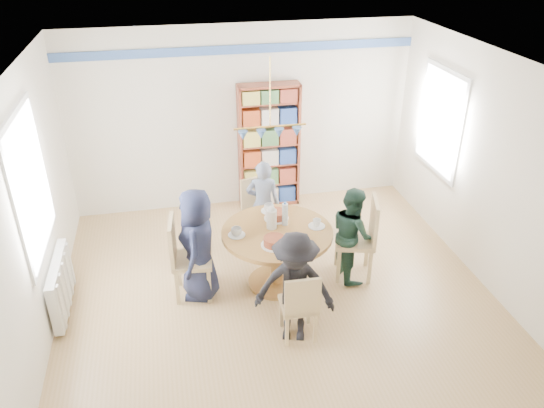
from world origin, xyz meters
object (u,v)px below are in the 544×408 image
object	(u,v)px
person_left	(198,245)
person_far	(263,204)
chair_near	(300,304)
person_near	(295,288)
dining_table	(277,245)
bookshelf	(269,148)
radiator	(61,285)
chair_right	(362,235)
person_right	(352,233)
chair_left	(184,255)
chair_far	(258,208)

from	to	relation	value
person_left	person_far	world-z (taller)	person_left
chair_near	person_near	bearing A→B (deg)	138.97
dining_table	person_left	size ratio (longest dim) A/B	0.95
dining_table	bookshelf	xyz separation A→B (m)	(0.32, 2.05, 0.37)
person_left	bookshelf	bearing A→B (deg)	162.65
radiator	chair_right	bearing A→B (deg)	-0.56
person_right	chair_left	bearing A→B (deg)	84.16
dining_table	person_far	bearing A→B (deg)	89.25
dining_table	bookshelf	world-z (taller)	bookshelf
person_left	chair_right	bearing A→B (deg)	103.18
person_near	radiator	bearing A→B (deg)	175.44
bookshelf	person_far	bearing A→B (deg)	-105.40
radiator	chair_right	world-z (taller)	chair_right
chair_far	person_left	distance (m)	1.35
dining_table	person_far	world-z (taller)	person_far
radiator	person_near	xyz separation A→B (m)	(2.43, -0.95, 0.29)
radiator	bookshelf	world-z (taller)	bookshelf
person_left	person_near	distance (m)	1.30
person_left	person_right	distance (m)	1.84
bookshelf	dining_table	bearing A→B (deg)	-98.96
chair_right	person_left	distance (m)	1.97
radiator	person_far	distance (m)	2.64
bookshelf	radiator	bearing A→B (deg)	-143.71
chair_left	chair_far	world-z (taller)	chair_left
chair_left	person_left	distance (m)	0.21
chair_left	chair_right	world-z (taller)	chair_right
person_right	person_far	size ratio (longest dim) A/B	0.98
person_right	person_near	size ratio (longest dim) A/B	0.95
dining_table	person_right	size ratio (longest dim) A/B	1.08
chair_left	person_right	size ratio (longest dim) A/B	0.84
chair_far	bookshelf	distance (m)	1.18
radiator	bookshelf	bearing A→B (deg)	36.29
dining_table	person_near	bearing A→B (deg)	-91.56
dining_table	person_right	world-z (taller)	person_right
chair_left	person_left	size ratio (longest dim) A/B	0.74
dining_table	chair_left	world-z (taller)	chair_left
chair_far	person_far	bearing A→B (deg)	-59.15
radiator	person_left	size ratio (longest dim) A/B	0.73
person_near	dining_table	bearing A→B (deg)	105.31
chair_right	person_left	xyz separation A→B (m)	(-1.96, 0.02, 0.11)
person_right	radiator	bearing A→B (deg)	84.65
person_left	person_near	size ratio (longest dim) A/B	1.07
chair_near	radiator	bearing A→B (deg)	158.10
person_right	person_near	distance (m)	1.33
chair_left	chair_near	size ratio (longest dim) A/B	1.21
chair_far	radiator	bearing A→B (deg)	-157.70
chair_left	chair_near	distance (m)	1.50
person_far	chair_far	bearing A→B (deg)	-45.10
chair_right	bookshelf	size ratio (longest dim) A/B	0.56
person_right	person_near	xyz separation A→B (m)	(-0.94, -0.94, 0.03)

